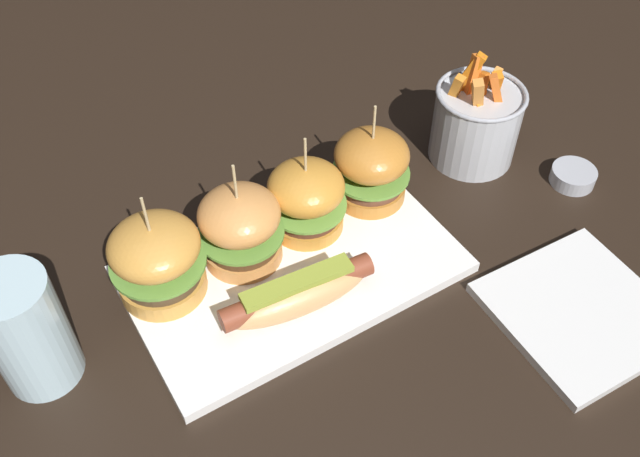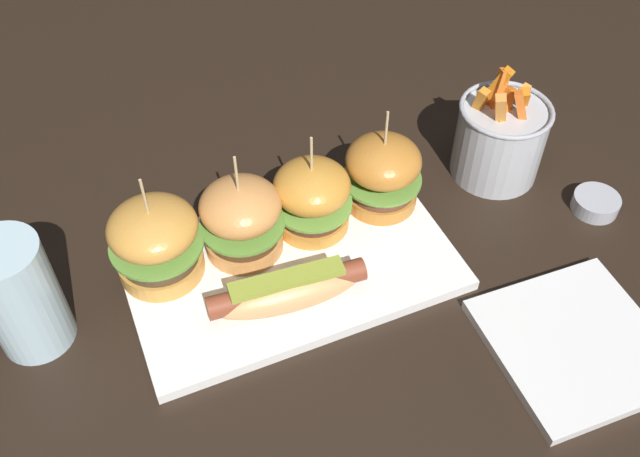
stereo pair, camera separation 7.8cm
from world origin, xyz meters
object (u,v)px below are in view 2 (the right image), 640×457
object	(u,v)px
slider_center_left	(242,218)
slider_center_right	(312,197)
fries_bucket	(499,138)
platter_main	(291,266)
water_glass	(20,296)
sauce_ramekin	(596,203)
slider_far_right	(383,172)
side_plate	(576,343)
slider_far_left	(156,241)
hot_dog	(287,290)

from	to	relation	value
slider_center_left	slider_center_right	size ratio (longest dim) A/B	1.04
slider_center_left	fries_bucket	world-z (taller)	slider_center_left
slider_center_left	fries_bucket	xyz separation A→B (m)	(0.35, 0.01, -0.01)
platter_main	water_glass	distance (m)	0.29
slider_center_right	fries_bucket	world-z (taller)	fries_bucket
platter_main	water_glass	xyz separation A→B (m)	(-0.28, 0.02, 0.06)
slider_center_right	water_glass	bearing A→B (deg)	-175.68
platter_main	sauce_ramekin	size ratio (longest dim) A/B	6.41
slider_far_right	side_plate	bearing A→B (deg)	-69.66
slider_far_right	water_glass	distance (m)	0.42
sauce_ramekin	water_glass	world-z (taller)	water_glass
sauce_ramekin	water_glass	distance (m)	0.67
slider_far_right	side_plate	size ratio (longest dim) A/B	0.78
slider_far_right	platter_main	bearing A→B (deg)	-160.62
slider_far_right	water_glass	bearing A→B (deg)	-176.22
slider_far_left	slider_center_right	bearing A→B (deg)	-0.17
platter_main	sauce_ramekin	xyz separation A→B (m)	(0.38, -0.06, 0.00)
slider_center_right	side_plate	bearing A→B (deg)	-53.91
hot_dog	slider_far_right	distance (m)	0.19
hot_dog	side_plate	world-z (taller)	hot_dog
sauce_ramekin	side_plate	world-z (taller)	sauce_ramekin
platter_main	slider_center_right	xyz separation A→B (m)	(0.05, 0.05, 0.05)
hot_dog	side_plate	size ratio (longest dim) A/B	1.00
slider_center_right	fries_bucket	bearing A→B (deg)	1.68
slider_center_left	side_plate	xyz separation A→B (m)	(0.28, -0.26, -0.06)
platter_main	slider_far_left	xyz separation A→B (m)	(-0.14, 0.05, 0.05)
slider_far_left	slider_center_left	distance (m)	0.10
sauce_ramekin	side_plate	distance (m)	0.22
side_plate	water_glass	size ratio (longest dim) A/B	1.26
slider_far_left	side_plate	distance (m)	0.46
slider_far_left	side_plate	world-z (taller)	slider_far_left
slider_far_left	fries_bucket	distance (m)	0.44
slider_center_left	water_glass	distance (m)	0.24
slider_far_right	fries_bucket	size ratio (longest dim) A/B	0.91
slider_far_right	water_glass	xyz separation A→B (m)	(-0.42, -0.03, 0.01)
platter_main	slider_center_left	xyz separation A→B (m)	(-0.04, 0.04, 0.05)
platter_main	slider_far_left	world-z (taller)	slider_far_left
fries_bucket	side_plate	bearing A→B (deg)	-104.60
hot_dog	slider_far_left	distance (m)	0.15
slider_center_right	sauce_ramekin	distance (m)	0.36
slider_center_left	hot_dog	bearing A→B (deg)	-80.27
slider_far_right	water_glass	world-z (taller)	slider_far_right
hot_dog	slider_far_left	world-z (taller)	slider_far_left
slider_far_left	slider_center_right	distance (m)	0.18
slider_far_left	slider_far_right	distance (m)	0.27
hot_dog	slider_far_left	xyz separation A→B (m)	(-0.11, 0.10, 0.03)
hot_dog	fries_bucket	distance (m)	0.35
slider_center_left	sauce_ramekin	size ratio (longest dim) A/B	2.41
fries_bucket	sauce_ramekin	distance (m)	0.14
slider_center_left	slider_far_right	world-z (taller)	slider_center_left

